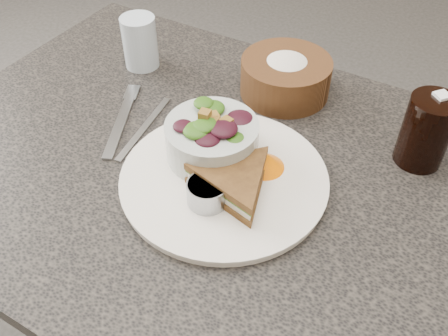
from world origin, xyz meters
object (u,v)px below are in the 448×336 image
dressing_ramekin (207,193)px  dinner_plate (224,179)px  sandwich (234,182)px  cola_glass (427,128)px  dining_table (219,294)px  salad_bowl (212,134)px  bread_basket (286,71)px  water_glass (140,42)px

dressing_ramekin → dinner_plate: bearing=95.7°
sandwich → dressing_ramekin: bearing=-110.0°
cola_glass → dining_table: bearing=-147.4°
sandwich → salad_bowl: 0.09m
salad_bowl → bread_basket: bearing=85.3°
bread_basket → dinner_plate: bearing=-85.2°
dressing_ramekin → bread_basket: bread_basket is taller
bread_basket → cola_glass: bearing=-12.5°
sandwich → bread_basket: bread_basket is taller
sandwich → cola_glass: (0.21, 0.22, 0.03)m
sandwich → water_glass: 0.40m
dinner_plate → cola_glass: (0.24, 0.20, 0.06)m
dining_table → cola_glass: bearing=32.6°
bread_basket → cola_glass: (0.26, -0.06, 0.02)m
dressing_ramekin → cola_glass: bearing=47.5°
dressing_ramekin → water_glass: (-0.31, 0.25, 0.02)m
sandwich → salad_bowl: (-0.07, 0.05, 0.02)m
dinner_plate → water_glass: (-0.30, 0.20, 0.04)m
dining_table → salad_bowl: salad_bowl is taller
salad_bowl → cola_glass: (0.28, 0.17, 0.01)m
sandwich → salad_bowl: bearing=155.9°
bread_basket → water_glass: 0.29m
cola_glass → dressing_ramekin: bearing=-132.5°
dinner_plate → water_glass: size_ratio=3.08×
dinner_plate → cola_glass: size_ratio=2.42×
sandwich → water_glass: (-0.33, 0.22, 0.02)m
dinner_plate → cola_glass: cola_glass is taller
dining_table → cola_glass: (0.27, 0.17, 0.44)m
cola_glass → water_glass: 0.54m
dinner_plate → dining_table: bearing=136.1°
sandwich → bread_basket: 0.28m
sandwich → salad_bowl: size_ratio=1.04×
dining_table → bread_basket: (0.01, 0.23, 0.42)m
water_glass → cola_glass: bearing=-0.1°
dining_table → water_glass: 0.53m
dining_table → salad_bowl: bearing=159.3°
water_glass → dinner_plate: bearing=-33.3°
sandwich → dressing_ramekin: 0.04m
dinner_plate → salad_bowl: size_ratio=2.17×
salad_bowl → bread_basket: salad_bowl is taller
sandwich → water_glass: size_ratio=1.48×
salad_bowl → bread_basket: 0.22m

